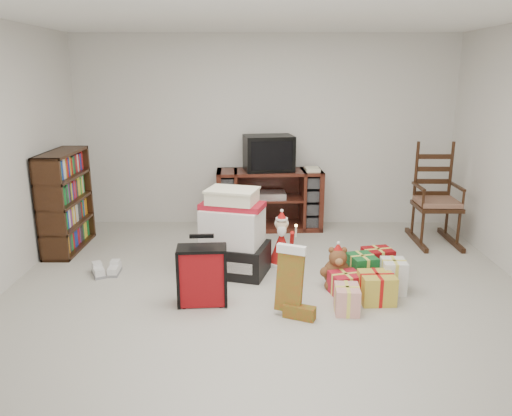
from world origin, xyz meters
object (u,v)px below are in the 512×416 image
at_px(sneaker_pair, 106,270).
at_px(crt_television, 269,153).
at_px(red_suitcase, 202,275).
at_px(rocking_chair, 435,207).
at_px(gift_cluster, 367,279).
at_px(bookshelf, 66,203).
at_px(teddy_bear, 337,269).
at_px(gift_pile, 233,237).
at_px(santa_figurine, 281,244).
at_px(mrs_claus_figurine, 216,237).
at_px(tv_stand, 269,200).

relative_size(sneaker_pair, crt_television, 0.47).
bearing_deg(red_suitcase, rocking_chair, 29.49).
height_order(red_suitcase, gift_cluster, red_suitcase).
relative_size(bookshelf, teddy_bear, 2.96).
xyz_separation_m(gift_pile, santa_figurine, (0.51, 0.22, -0.15)).
relative_size(rocking_chair, mrs_claus_figurine, 2.03).
relative_size(bookshelf, sneaker_pair, 3.58).
xyz_separation_m(tv_stand, bookshelf, (-2.38, -0.80, 0.16)).
bearing_deg(rocking_chair, red_suitcase, -146.04).
xyz_separation_m(sneaker_pair, gift_cluster, (2.59, -0.42, 0.09)).
distance_m(bookshelf, crt_television, 2.54).
distance_m(tv_stand, red_suitcase, 2.35).
bearing_deg(gift_pile, bookshelf, 174.95).
distance_m(gift_pile, teddy_bear, 1.09).
relative_size(bookshelf, gift_cluster, 1.07).
distance_m(gift_pile, mrs_claus_figurine, 0.50).
bearing_deg(tv_stand, bookshelf, -164.55).
bearing_deg(santa_figurine, bookshelf, 168.27).
bearing_deg(gift_pile, red_suitcase, -92.61).
bearing_deg(gift_cluster, gift_pile, 159.59).
bearing_deg(teddy_bear, tv_stand, 108.40).
bearing_deg(gift_cluster, mrs_claus_figurine, 148.80).
height_order(gift_pile, crt_television, crt_television).
xyz_separation_m(bookshelf, rocking_chair, (4.38, 0.30, -0.13)).
bearing_deg(bookshelf, crt_television, 18.74).
distance_m(bookshelf, teddy_bear, 3.20).
height_order(rocking_chair, santa_figurine, rocking_chair).
bearing_deg(bookshelf, teddy_bear, -19.51).
distance_m(gift_pile, red_suitcase, 0.77).
distance_m(teddy_bear, sneaker_pair, 2.35).
bearing_deg(red_suitcase, bookshelf, 135.67).
bearing_deg(bookshelf, gift_cluster, -20.44).
bearing_deg(gift_pile, santa_figurine, 38.79).
bearing_deg(gift_pile, rocking_chair, 38.56).
relative_size(bookshelf, rocking_chair, 0.92).
bearing_deg(santa_figurine, sneaker_pair, -171.14).
relative_size(rocking_chair, teddy_bear, 3.22).
relative_size(teddy_bear, crt_television, 0.57).
bearing_deg(rocking_chair, mrs_claus_figurine, -166.68).
bearing_deg(tv_stand, teddy_bear, -74.66).
xyz_separation_m(gift_pile, red_suitcase, (-0.24, -0.73, -0.11)).
xyz_separation_m(rocking_chair, gift_cluster, (-1.12, -1.51, -0.30)).
bearing_deg(red_suitcase, gift_cluster, 5.20).
bearing_deg(bookshelf, gift_pile, -20.45).
distance_m(tv_stand, rocking_chair, 2.06).
distance_m(tv_stand, crt_television, 0.62).
distance_m(red_suitcase, teddy_bear, 1.33).
distance_m(bookshelf, gift_pile, 2.11).
bearing_deg(sneaker_pair, mrs_claus_figurine, 6.61).
height_order(red_suitcase, mrs_claus_figurine, red_suitcase).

